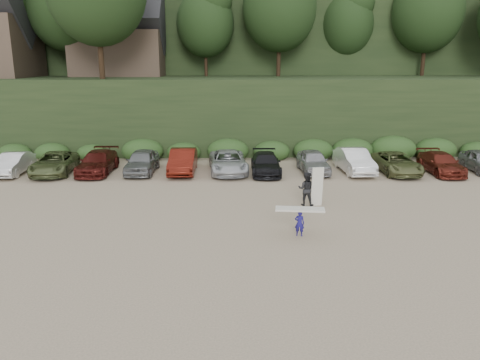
{
  "coord_description": "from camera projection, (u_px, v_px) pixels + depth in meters",
  "views": [
    {
      "loc": [
        -1.91,
        -20.95,
        7.48
      ],
      "look_at": [
        -1.38,
        3.0,
        1.3
      ],
      "focal_mm": 35.0,
      "sensor_mm": 36.0,
      "label": 1
    }
  ],
  "objects": [
    {
      "name": "parked_cars",
      "position": [
        244.0,
        162.0,
        31.7
      ],
      "size": [
        39.71,
        5.67,
        1.62
      ],
      "color": "#97989C",
      "rests_on": "ground"
    },
    {
      "name": "ground",
      "position": [
        270.0,
        222.0,
        22.19
      ],
      "size": [
        120.0,
        120.0,
        0.0
      ],
      "primitive_type": "plane",
      "color": "tan",
      "rests_on": "ground"
    },
    {
      "name": "child_surfer",
      "position": [
        300.0,
        217.0,
        20.25
      ],
      "size": [
        2.17,
        0.83,
        1.27
      ],
      "color": "navy",
      "rests_on": "ground"
    },
    {
      "name": "hillside_backdrop",
      "position": [
        243.0,
        26.0,
        54.16
      ],
      "size": [
        90.0,
        41.5,
        28.0
      ],
      "color": "black",
      "rests_on": "ground"
    },
    {
      "name": "adult_surfer",
      "position": [
        307.0,
        189.0,
        24.53
      ],
      "size": [
        1.35,
        0.9,
        2.11
      ],
      "color": "black",
      "rests_on": "ground"
    }
  ]
}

